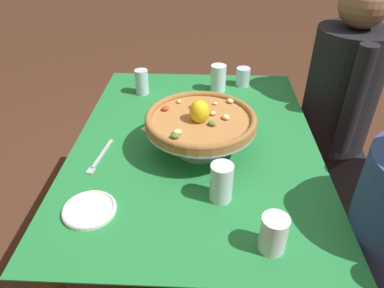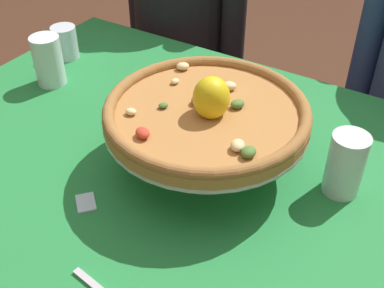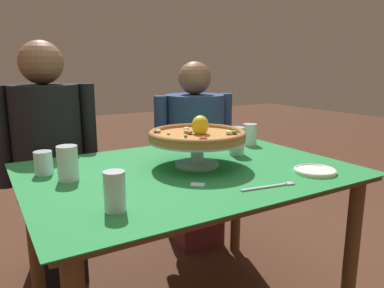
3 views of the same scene
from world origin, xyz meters
name	(u,v)px [view 1 (image 1 of 3)]	position (x,y,z in m)	size (l,w,h in m)	color
ground_plane	(195,256)	(0.00, 0.00, 0.00)	(14.00, 14.00, 0.00)	#4C2D1E
dining_table	(195,160)	(0.00, 0.00, 0.62)	(1.30, 0.96, 0.72)	brown
pizza_stand	(201,131)	(0.06, 0.02, 0.80)	(0.41, 0.41, 0.12)	#B7B7C1
pizza	(201,119)	(0.06, 0.02, 0.86)	(0.41, 0.41, 0.10)	#AD753D
water_glass_back_left	(243,78)	(-0.53, 0.22, 0.76)	(0.07, 0.07, 0.09)	silver
water_glass_side_left	(218,80)	(-0.46, 0.09, 0.78)	(0.08, 0.08, 0.13)	white
water_glass_side_right	(221,184)	(0.33, 0.09, 0.78)	(0.07, 0.07, 0.13)	silver
water_glass_front_left	(142,83)	(-0.41, -0.28, 0.77)	(0.06, 0.06, 0.12)	silver
water_glass_back_right	(273,235)	(0.52, 0.23, 0.77)	(0.08, 0.08, 0.11)	white
side_plate	(89,209)	(0.40, -0.31, 0.73)	(0.17, 0.17, 0.02)	white
dinner_fork	(100,158)	(0.13, -0.35, 0.72)	(0.22, 0.05, 0.01)	#B7B7C1
sugar_packet	(148,128)	(-0.08, -0.21, 0.72)	(0.05, 0.04, 0.01)	silver
diner_left	(336,114)	(-0.43, 0.70, 0.62)	(0.50, 0.38, 1.26)	black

